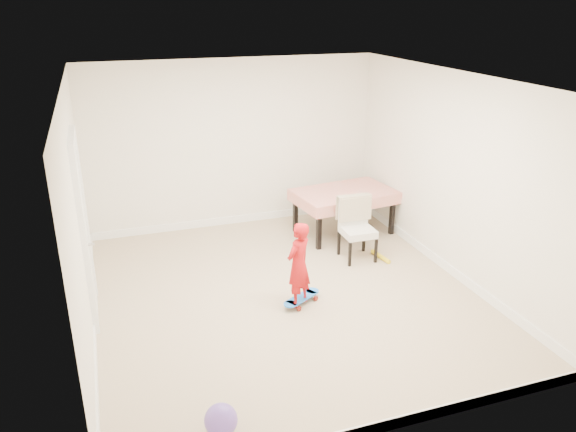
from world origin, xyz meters
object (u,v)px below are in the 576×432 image
object	(u,v)px
dining_table	(344,212)
balloon	(221,420)
child	(298,267)
dining_chair	(358,229)
skateboard	(302,300)

from	to	relation	value
dining_table	balloon	bearing A→B (deg)	-134.31
child	balloon	bearing A→B (deg)	17.66
child	dining_chair	bearing A→B (deg)	-177.02
skateboard	balloon	xyz separation A→B (m)	(-1.38, -1.80, 0.10)
dining_table	dining_chair	distance (m)	0.94
dining_table	dining_chair	size ratio (longest dim) A/B	1.66
skateboard	balloon	world-z (taller)	balloon
balloon	dining_table	bearing A→B (deg)	53.05
balloon	dining_chair	bearing A→B (deg)	47.00
dining_table	child	distance (m)	2.37
skateboard	balloon	size ratio (longest dim) A/B	2.05
dining_chair	child	size ratio (longest dim) A/B	0.86
skateboard	child	distance (m)	0.48
dining_chair	balloon	xyz separation A→B (m)	(-2.54, -2.72, -0.30)
child	dining_table	bearing A→B (deg)	-162.41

